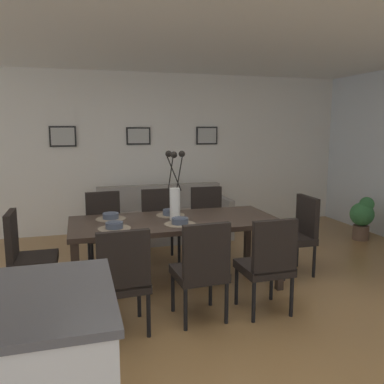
{
  "coord_description": "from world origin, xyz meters",
  "views": [
    {
      "loc": [
        -1.01,
        -3.36,
        1.71
      ],
      "look_at": [
        0.25,
        1.02,
        0.97
      ],
      "focal_mm": 37.15,
      "sensor_mm": 36.0,
      "label": 1
    }
  ],
  "objects_px": {
    "dining_chair_near_left": "(122,276)",
    "bowl_near_right": "(111,215)",
    "framed_picture_center": "(138,136)",
    "framed_picture_right": "(207,136)",
    "bowl_near_left": "(114,225)",
    "bowl_far_right": "(170,212)",
    "dining_chair_near_right": "(105,226)",
    "dining_chair_mid_left": "(268,261)",
    "dining_chair_head_east": "(298,231)",
    "dining_chair_far_right": "(160,221)",
    "centerpiece_vase": "(175,194)",
    "sofa": "(164,220)",
    "bowl_far_left": "(180,220)",
    "dining_chair_head_west": "(25,252)",
    "dining_chair_far_left": "(202,266)",
    "dining_chair_mid_right": "(208,218)",
    "dining_table": "(175,226)",
    "potted_plant": "(362,216)",
    "framed_picture_left": "(63,136)"
  },
  "relations": [
    {
      "from": "dining_chair_near_left",
      "to": "bowl_near_right",
      "type": "xyz_separation_m",
      "value": [
        0.01,
        1.12,
        0.27
      ]
    },
    {
      "from": "framed_picture_center",
      "to": "framed_picture_right",
      "type": "distance_m",
      "value": 1.18
    },
    {
      "from": "bowl_near_left",
      "to": "bowl_far_right",
      "type": "xyz_separation_m",
      "value": [
        0.66,
        0.43,
        0.0
      ]
    },
    {
      "from": "dining_chair_near_right",
      "to": "bowl_far_right",
      "type": "xyz_separation_m",
      "value": [
        0.69,
        -0.65,
        0.27
      ]
    },
    {
      "from": "framed_picture_center",
      "to": "dining_chair_near_left",
      "type": "bearing_deg",
      "value": -101.09
    },
    {
      "from": "dining_chair_mid_left",
      "to": "dining_chair_head_east",
      "type": "relative_size",
      "value": 1.0
    },
    {
      "from": "dining_chair_far_right",
      "to": "centerpiece_vase",
      "type": "bearing_deg",
      "value": -90.74
    },
    {
      "from": "bowl_far_right",
      "to": "sofa",
      "type": "xyz_separation_m",
      "value": [
        0.28,
        1.69,
        -0.5
      ]
    },
    {
      "from": "bowl_far_left",
      "to": "dining_chair_far_right",
      "type": "bearing_deg",
      "value": 89.36
    },
    {
      "from": "dining_chair_near_right",
      "to": "dining_chair_head_west",
      "type": "relative_size",
      "value": 1.0
    },
    {
      "from": "dining_chair_far_left",
      "to": "dining_chair_mid_left",
      "type": "distance_m",
      "value": 0.62
    },
    {
      "from": "centerpiece_vase",
      "to": "framed_picture_center",
      "type": "relative_size",
      "value": 1.87
    },
    {
      "from": "dining_chair_mid_right",
      "to": "bowl_far_left",
      "type": "height_order",
      "value": "dining_chair_mid_right"
    },
    {
      "from": "dining_table",
      "to": "dining_chair_near_right",
      "type": "height_order",
      "value": "dining_chair_near_right"
    },
    {
      "from": "bowl_near_right",
      "to": "dining_chair_far_right",
      "type": "bearing_deg",
      "value": 45.54
    },
    {
      "from": "bowl_near_left",
      "to": "bowl_near_right",
      "type": "bearing_deg",
      "value": 90.0
    },
    {
      "from": "framed_picture_right",
      "to": "potted_plant",
      "type": "height_order",
      "value": "framed_picture_right"
    },
    {
      "from": "dining_chair_near_left",
      "to": "bowl_far_left",
      "type": "height_order",
      "value": "dining_chair_near_left"
    },
    {
      "from": "dining_chair_near_right",
      "to": "dining_chair_head_west",
      "type": "xyz_separation_m",
      "value": [
        -0.82,
        -0.87,
        0.0
      ]
    },
    {
      "from": "sofa",
      "to": "dining_chair_near_left",
      "type": "bearing_deg",
      "value": -108.67
    },
    {
      "from": "dining_chair_head_east",
      "to": "centerpiece_vase",
      "type": "distance_m",
      "value": 1.57
    },
    {
      "from": "dining_chair_mid_right",
      "to": "framed_picture_right",
      "type": "relative_size",
      "value": 2.45
    },
    {
      "from": "dining_chair_head_west",
      "to": "bowl_near_left",
      "type": "distance_m",
      "value": 0.92
    },
    {
      "from": "dining_chair_far_right",
      "to": "centerpiece_vase",
      "type": "distance_m",
      "value": 1.04
    },
    {
      "from": "dining_chair_far_left",
      "to": "bowl_far_left",
      "type": "height_order",
      "value": "dining_chair_far_left"
    },
    {
      "from": "bowl_near_right",
      "to": "potted_plant",
      "type": "height_order",
      "value": "bowl_near_right"
    },
    {
      "from": "dining_chair_mid_right",
      "to": "centerpiece_vase",
      "type": "xyz_separation_m",
      "value": [
        -0.68,
        -0.9,
        0.51
      ]
    },
    {
      "from": "dining_chair_head_west",
      "to": "dining_chair_near_left",
      "type": "bearing_deg",
      "value": -46.94
    },
    {
      "from": "bowl_far_right",
      "to": "sofa",
      "type": "height_order",
      "value": "bowl_far_right"
    },
    {
      "from": "dining_chair_far_right",
      "to": "dining_chair_near_right",
      "type": "bearing_deg",
      "value": -177.0
    },
    {
      "from": "dining_chair_near_right",
      "to": "centerpiece_vase",
      "type": "bearing_deg",
      "value": -51.39
    },
    {
      "from": "centerpiece_vase",
      "to": "dining_chair_mid_right",
      "type": "bearing_deg",
      "value": 53.06
    },
    {
      "from": "dining_chair_mid_left",
      "to": "bowl_near_left",
      "type": "xyz_separation_m",
      "value": [
        -1.31,
        0.68,
        0.27
      ]
    },
    {
      "from": "bowl_far_left",
      "to": "framed_picture_left",
      "type": "bearing_deg",
      "value": 113.45
    },
    {
      "from": "dining_chair_mid_right",
      "to": "potted_plant",
      "type": "relative_size",
      "value": 1.37
    },
    {
      "from": "centerpiece_vase",
      "to": "sofa",
      "type": "distance_m",
      "value": 2.07
    },
    {
      "from": "framed_picture_left",
      "to": "sofa",
      "type": "bearing_deg",
      "value": -22.13
    },
    {
      "from": "dining_chair_mid_right",
      "to": "dining_chair_mid_left",
      "type": "bearing_deg",
      "value": -90.78
    },
    {
      "from": "dining_chair_head_east",
      "to": "framed_picture_left",
      "type": "bearing_deg",
      "value": 136.51
    },
    {
      "from": "bowl_near_left",
      "to": "bowl_far_left",
      "type": "distance_m",
      "value": 0.66
    },
    {
      "from": "centerpiece_vase",
      "to": "framed_picture_center",
      "type": "distance_m",
      "value": 2.56
    },
    {
      "from": "dining_chair_far_right",
      "to": "bowl_far_right",
      "type": "bearing_deg",
      "value": -91.05
    },
    {
      "from": "dining_table",
      "to": "framed_picture_left",
      "type": "height_order",
      "value": "framed_picture_left"
    },
    {
      "from": "dining_table",
      "to": "dining_chair_near_left",
      "type": "distance_m",
      "value": 1.13
    },
    {
      "from": "dining_chair_far_left",
      "to": "dining_chair_mid_right",
      "type": "height_order",
      "value": "same"
    },
    {
      "from": "framed_picture_center",
      "to": "framed_picture_right",
      "type": "relative_size",
      "value": 1.05
    },
    {
      "from": "dining_chair_head_east",
      "to": "bowl_near_left",
      "type": "bearing_deg",
      "value": -174.88
    },
    {
      "from": "dining_chair_mid_right",
      "to": "bowl_far_left",
      "type": "xyz_separation_m",
      "value": [
        -0.68,
        -1.12,
        0.27
      ]
    },
    {
      "from": "dining_chair_near_left",
      "to": "dining_chair_near_right",
      "type": "relative_size",
      "value": 1.0
    },
    {
      "from": "bowl_far_left",
      "to": "dining_chair_head_west",
      "type": "bearing_deg",
      "value": 171.83
    }
  ]
}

